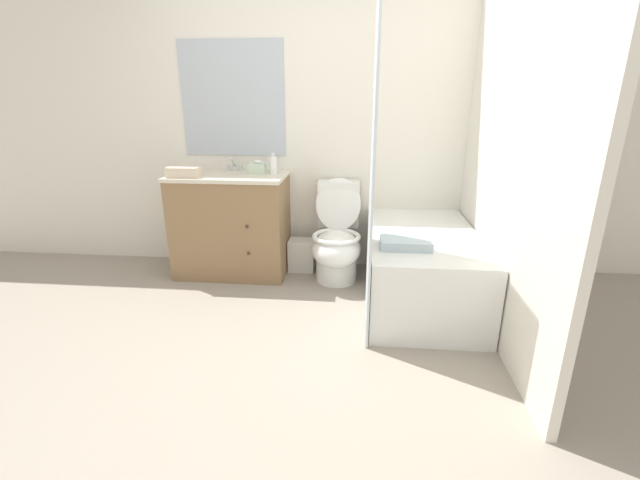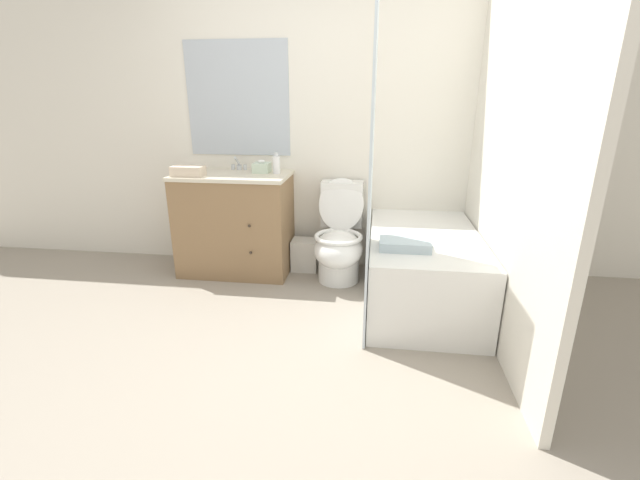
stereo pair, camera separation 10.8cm
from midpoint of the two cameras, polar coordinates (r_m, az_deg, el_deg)
The scene contains 13 objects.
ground_plane at distance 2.62m, azimuth -2.69°, elevation -15.89°, with size 14.00×14.00×0.00m, color gray.
wall_back at distance 3.74m, azimuth 1.41°, elevation 15.17°, with size 8.00×0.06×2.50m.
wall_right at distance 3.03m, azimuth 24.31°, elevation 12.69°, with size 0.05×2.57×2.50m.
vanity_cabinet at distance 3.75m, azimuth -10.40°, elevation 2.32°, with size 0.95×0.57×0.87m.
sink_faucet at distance 3.82m, azimuth -9.98°, elevation 9.72°, with size 0.14×0.12×0.12m.
toilet at distance 3.54m, azimuth 3.45°, elevation -0.16°, with size 0.40×0.65×0.84m.
bathtub at distance 3.27m, azimuth 14.41°, elevation -3.67°, with size 0.77×1.36×0.54m.
shower_curtain at distance 2.62m, azimuth 7.95°, elevation 7.90°, with size 0.02×0.56×1.99m.
wastebasket at distance 3.81m, azimuth -1.22°, elevation -1.97°, with size 0.23×0.19×0.28m.
tissue_box at distance 3.67m, azimuth -6.93°, elevation 9.60°, with size 0.13×0.14×0.11m.
soap_dispenser at distance 3.58m, azimuth -4.97°, elevation 10.02°, with size 0.06×0.06×0.17m.
hand_towel_folded at distance 3.61m, azimuth -16.37°, elevation 8.81°, with size 0.25×0.14×0.08m.
bath_towel_folded at distance 2.84m, azimuth 12.32°, elevation -0.60°, with size 0.33×0.20×0.06m.
Camera 2 is at (0.46, -2.11, 1.49)m, focal length 24.00 mm.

